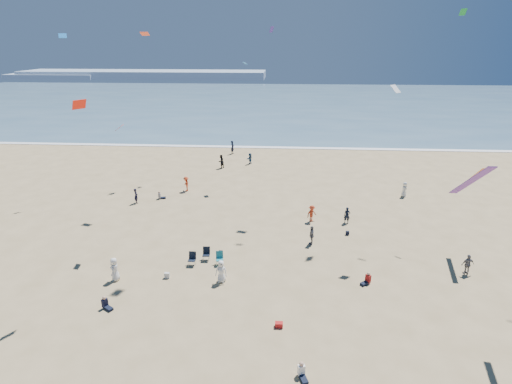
{
  "coord_description": "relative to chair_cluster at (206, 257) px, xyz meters",
  "views": [
    {
      "loc": [
        3.56,
        -15.15,
        15.28
      ],
      "look_at": [
        2.0,
        8.0,
        6.56
      ],
      "focal_mm": 28.0,
      "sensor_mm": 36.0,
      "label": 1
    }
  ],
  "objects": [
    {
      "name": "ground",
      "position": [
        1.84,
        -10.21,
        -0.5
      ],
      "size": [
        220.0,
        220.0,
        0.0
      ],
      "primitive_type": "plane",
      "color": "tan",
      "rests_on": "ground"
    },
    {
      "name": "kites_aloft",
      "position": [
        10.86,
        2.5,
        14.2
      ],
      "size": [
        41.29,
        42.43,
        30.0
      ],
      "color": "#EFFF13",
      "rests_on": "ground"
    },
    {
      "name": "headland_near",
      "position": [
        -98.16,
        154.79,
        0.5
      ],
      "size": [
        40.0,
        14.0,
        2.0
      ],
      "primitive_type": "cube",
      "color": "#7A8EA8",
      "rests_on": "ground"
    },
    {
      "name": "seated_group",
      "position": [
        1.86,
        -3.54,
        -0.08
      ],
      "size": [
        19.57,
        26.07,
        0.84
      ],
      "color": "white",
      "rests_on": "ground"
    },
    {
      "name": "ocean",
      "position": [
        1.84,
        84.79,
        -0.47
      ],
      "size": [
        220.0,
        100.0,
        0.06
      ],
      "primitive_type": "cube",
      "color": "#476B84",
      "rests_on": "ground"
    },
    {
      "name": "black_backpack",
      "position": [
        0.89,
        1.26,
        -0.31
      ],
      "size": [
        0.3,
        0.22,
        0.38
      ],
      "primitive_type": "cube",
      "color": "black",
      "rests_on": "ground"
    },
    {
      "name": "standing_flyers",
      "position": [
        4.73,
        5.61,
        0.32
      ],
      "size": [
        29.6,
        52.72,
        1.91
      ],
      "color": "#B7351A",
      "rests_on": "ground"
    },
    {
      "name": "surf_line",
      "position": [
        1.84,
        34.79,
        -0.46
      ],
      "size": [
        220.0,
        1.2,
        0.08
      ],
      "primitive_type": "cube",
      "color": "white",
      "rests_on": "ground"
    },
    {
      "name": "chair_cluster",
      "position": [
        0.0,
        0.0,
        0.0
      ],
      "size": [
        2.65,
        1.42,
        1.0
      ],
      "color": "black",
      "rests_on": "ground"
    },
    {
      "name": "navy_bag",
      "position": [
        11.07,
        5.41,
        -0.33
      ],
      "size": [
        0.28,
        0.18,
        0.34
      ],
      "primitive_type": "cube",
      "color": "black",
      "rests_on": "ground"
    },
    {
      "name": "headland_far",
      "position": [
        -58.16,
        159.79,
        1.1
      ],
      "size": [
        110.0,
        20.0,
        3.2
      ],
      "primitive_type": "cube",
      "color": "#7A8EA8",
      "rests_on": "ground"
    },
    {
      "name": "cooler",
      "position": [
        5.45,
        -6.66,
        -0.35
      ],
      "size": [
        0.45,
        0.3,
        0.3
      ],
      "primitive_type": "cube",
      "color": "red",
      "rests_on": "ground"
    },
    {
      "name": "white_tote",
      "position": [
        -2.34,
        -2.08,
        -0.3
      ],
      "size": [
        0.35,
        0.2,
        0.4
      ],
      "primitive_type": "cube",
      "color": "silver",
      "rests_on": "ground"
    }
  ]
}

